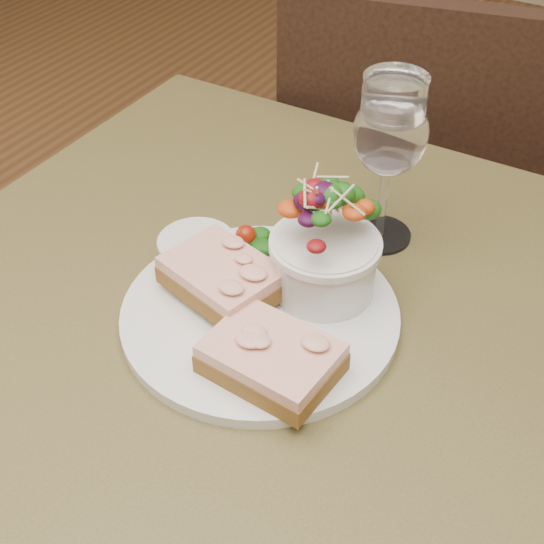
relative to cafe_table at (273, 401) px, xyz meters
The scene contains 9 objects.
cafe_table is the anchor object (origin of this frame).
chair_far 0.74m from the cafe_table, 96.69° to the left, with size 0.50×0.50×0.90m.
dinner_plate 0.11m from the cafe_table, 155.96° to the left, with size 0.27×0.27×0.01m, color silver.
sandwich_front 0.14m from the cafe_table, 60.80° to the right, with size 0.12×0.09×0.03m.
sandwich_back 0.15m from the cafe_table, behind, with size 0.12×0.10×0.03m.
ramekin 0.17m from the cafe_table, 163.83° to the left, with size 0.07×0.07×0.04m.
salad_bowl 0.19m from the cafe_table, 74.07° to the left, with size 0.10×0.10×0.13m.
garnish 0.17m from the cafe_table, 128.29° to the left, with size 0.05×0.04×0.02m.
wine_glass 0.29m from the cafe_table, 82.21° to the left, with size 0.08×0.08×0.18m.
Camera 1 is at (0.26, -0.44, 1.26)m, focal length 50.00 mm.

